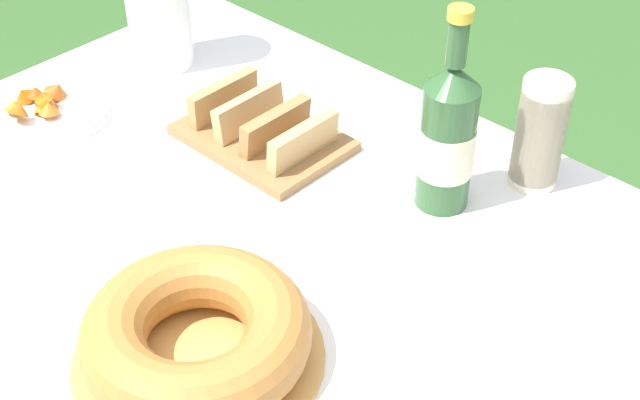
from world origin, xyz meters
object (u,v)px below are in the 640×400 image
object	(u,v)px
snack_plate_near	(46,108)
bundt_cake	(196,335)
cider_bottle_green	(447,136)
cup_stack	(540,133)
bread_board	(262,129)

from	to	relation	value
snack_plate_near	bundt_cake	bearing A→B (deg)	-16.71
bundt_cake	cider_bottle_green	distance (m)	0.45
cup_stack	cider_bottle_green	bearing A→B (deg)	-118.74
cider_bottle_green	bread_board	xyz separation A→B (m)	(-0.30, -0.07, -0.09)
cup_stack	bread_board	distance (m)	0.43
bundt_cake	bread_board	bearing A→B (deg)	126.50
cider_bottle_green	cup_stack	bearing A→B (deg)	61.26
bundt_cake	cup_stack	distance (m)	0.58
bundt_cake	snack_plate_near	size ratio (longest dim) A/B	1.42
cup_stack	snack_plate_near	distance (m)	0.80
bread_board	cider_bottle_green	bearing A→B (deg)	13.95
bundt_cake	cider_bottle_green	xyz separation A→B (m)	(0.03, 0.44, 0.07)
bundt_cake	cup_stack	xyz separation A→B (m)	(0.10, 0.57, 0.05)
cup_stack	snack_plate_near	bearing A→B (deg)	-150.28
cider_bottle_green	bundt_cake	bearing A→B (deg)	-93.29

